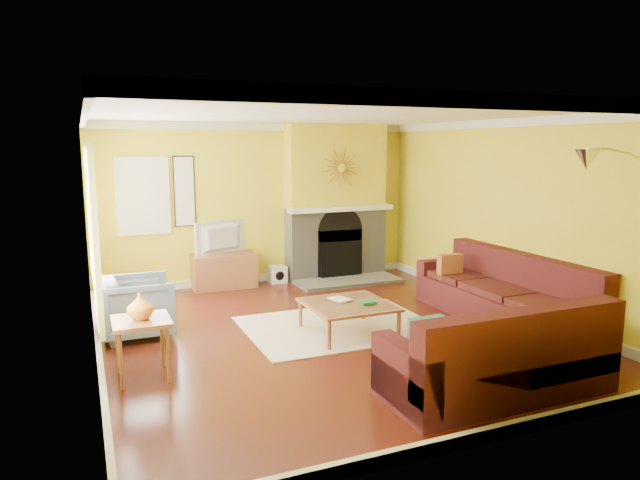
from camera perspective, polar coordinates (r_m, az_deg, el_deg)
name	(u,v)px	position (r m, az deg, el deg)	size (l,w,h in m)	color
floor	(329,333)	(7.31, 0.96, -9.24)	(5.50, 6.00, 0.02)	#591F12
ceiling	(330,113)	(6.94, 1.02, 12.57)	(5.50, 6.00, 0.02)	white
wall_back	(259,204)	(9.80, -6.15, 3.64)	(5.50, 0.02, 2.70)	yellow
wall_front	(492,278)	(4.45, 16.86, -3.67)	(5.50, 0.02, 2.70)	yellow
wall_left	(88,241)	(6.41, -22.21, -0.06)	(0.02, 6.00, 2.70)	yellow
wall_right	(508,216)	(8.48, 18.31, 2.32)	(0.02, 6.00, 2.70)	yellow
baseboard	(330,327)	(7.29, 0.96, -8.72)	(5.50, 6.00, 0.12)	white
crown_molding	(330,119)	(6.93, 1.02, 12.00)	(5.50, 6.00, 0.12)	white
window_left_near	(89,213)	(7.68, -22.14, 2.53)	(0.06, 1.22, 1.72)	white
window_left_far	(92,234)	(5.79, -21.82, 0.53)	(0.06, 1.22, 1.72)	white
window_back	(143,196)	(9.37, -17.31, 4.23)	(0.82, 0.06, 1.22)	white
wall_art	(184,191)	(9.46, -13.40, 4.75)	(0.34, 0.04, 1.14)	white
fireplace	(336,202)	(10.08, 1.58, 3.84)	(1.80, 0.40, 2.70)	gray
mantel	(341,209)	(9.87, 2.15, 3.14)	(1.92, 0.22, 0.08)	white
hearth	(349,281)	(9.81, 2.88, -4.15)	(1.80, 0.70, 0.06)	gray
sunburst	(341,168)	(9.83, 2.15, 7.20)	(0.70, 0.04, 0.70)	olive
rug	(339,326)	(7.51, 1.92, -8.59)	(2.40, 1.80, 0.02)	beige
sectional_sofa	(451,305)	(7.00, 13.01, -6.38)	(3.11, 3.61, 0.90)	#4B181B
coffee_table	(348,318)	(7.18, 2.81, -7.83)	(1.02, 1.02, 0.40)	white
media_console	(224,271)	(9.56, -9.56, -3.06)	(1.03, 0.47, 0.57)	#955B36
tv	(223,238)	(9.46, -9.65, 0.21)	(0.93, 0.12, 0.54)	black
subwoofer	(277,274)	(9.86, -4.31, -3.42)	(0.28, 0.28, 0.28)	white
armchair	(139,307)	(7.39, -17.69, -6.38)	(0.80, 0.82, 0.75)	slate
side_table	(143,349)	(6.11, -17.33, -10.32)	(0.56, 0.56, 0.62)	#955B36
vase	(140,306)	(5.98, -17.53, -6.33)	(0.26, 0.26, 0.27)	orange
book	(333,301)	(7.14, 1.36, -6.11)	(0.21, 0.28, 0.03)	white
arc_lamp	(637,276)	(6.01, 29.13, -3.14)	(1.44, 0.36, 2.29)	silver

